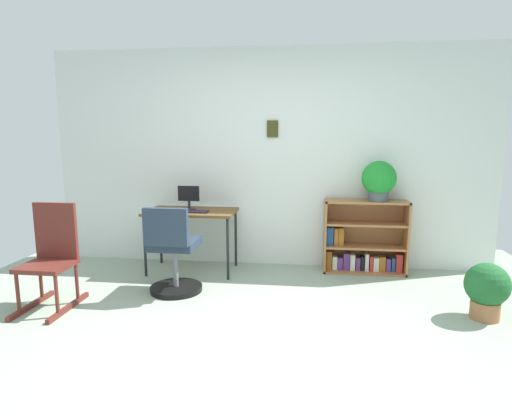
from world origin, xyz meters
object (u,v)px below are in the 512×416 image
at_px(keyboard, 191,211).
at_px(desk, 191,215).
at_px(bookshelf_low, 363,240).
at_px(potted_plant_floor, 487,288).
at_px(office_chair, 173,256).
at_px(potted_plant_on_shelf, 379,180).
at_px(monitor, 189,197).
at_px(rocking_chair, 51,256).

bearing_deg(keyboard, desk, 104.07).
height_order(keyboard, bookshelf_low, bookshelf_low).
distance_m(bookshelf_low, potted_plant_floor, 1.49).
distance_m(office_chair, potted_plant_floor, 2.83).
bearing_deg(potted_plant_floor, office_chair, 174.96).
bearing_deg(potted_plant_on_shelf, office_chair, -156.48).
distance_m(monitor, bookshelf_low, 2.05).
xyz_separation_m(monitor, bookshelf_low, (1.98, 0.18, -0.49)).
height_order(rocking_chair, potted_plant_floor, rocking_chair).
relative_size(monitor, rocking_chair, 0.29).
relative_size(keyboard, potted_plant_on_shelf, 0.86).
relative_size(office_chair, bookshelf_low, 0.97).
distance_m(office_chair, bookshelf_low, 2.15).
xyz_separation_m(keyboard, office_chair, (-0.02, -0.60, -0.33)).
distance_m(monitor, rocking_chair, 1.58).
distance_m(desk, monitor, 0.21).
bearing_deg(monitor, rocking_chair, -128.17).
bearing_deg(desk, bookshelf_low, 7.04).
relative_size(office_chair, potted_plant_floor, 1.82).
relative_size(monitor, potted_plant_on_shelf, 0.61).
bearing_deg(rocking_chair, potted_plant_on_shelf, 23.41).
height_order(keyboard, rocking_chair, rocking_chair).
relative_size(bookshelf_low, potted_plant_on_shelf, 2.07).
distance_m(office_chair, potted_plant_on_shelf, 2.36).
distance_m(keyboard, office_chair, 0.68).
distance_m(keyboard, rocking_chair, 1.46).
distance_m(desk, potted_plant_floor, 3.01).
distance_m(bookshelf_low, potted_plant_on_shelf, 0.72).
bearing_deg(potted_plant_floor, bookshelf_low, 126.28).
relative_size(bookshelf_low, potted_plant_floor, 1.88).
distance_m(monitor, potted_plant_floor, 3.10).
distance_m(monitor, keyboard, 0.23).
bearing_deg(bookshelf_low, monitor, -174.89).
bearing_deg(monitor, keyboard, -67.96).
distance_m(monitor, office_chair, 0.91).
bearing_deg(bookshelf_low, keyboard, -169.46).
xyz_separation_m(monitor, office_chair, (0.05, -0.78, -0.47)).
height_order(office_chair, rocking_chair, rocking_chair).
height_order(monitor, rocking_chair, monitor).
bearing_deg(office_chair, potted_plant_floor, -5.04).
distance_m(rocking_chair, potted_plant_on_shelf, 3.39).
bearing_deg(monitor, potted_plant_on_shelf, 3.38).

